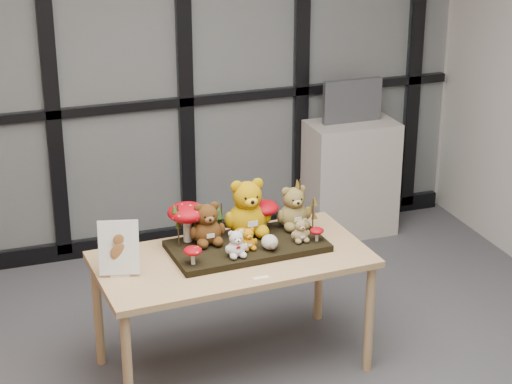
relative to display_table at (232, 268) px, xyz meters
name	(u,v)px	position (x,y,z in m)	size (l,w,h in m)	color
room_shell	(235,122)	(-0.23, -0.78, 1.07)	(5.00, 5.00, 5.00)	#B4B1AA
glass_partition	(118,54)	(-0.23, 1.69, 0.81)	(4.90, 0.06, 2.78)	#2D383F
display_table	(232,268)	(0.00, 0.00, 0.00)	(1.48, 0.80, 0.68)	tan
diorama_tray	(247,246)	(0.11, 0.06, 0.09)	(0.83, 0.42, 0.04)	black
bear_pooh_yellow	(247,204)	(0.15, 0.18, 0.28)	(0.27, 0.24, 0.35)	#B78405
bear_brown_medium	(207,221)	(-0.10, 0.13, 0.23)	(0.20, 0.18, 0.26)	#4F2C10
bear_tan_back	(293,205)	(0.42, 0.18, 0.24)	(0.20, 0.19, 0.27)	olive
bear_small_yellow	(248,237)	(0.08, -0.01, 0.17)	(0.10, 0.09, 0.13)	orange
bear_white_bow	(236,242)	(0.00, -0.07, 0.18)	(0.12, 0.11, 0.16)	silver
bear_beige_small	(300,229)	(0.38, -0.01, 0.18)	(0.11, 0.10, 0.14)	#947C4E
plush_cream_hedgehog	(270,241)	(0.19, -0.05, 0.15)	(0.07, 0.06, 0.09)	beige
mushroom_back_left	(187,221)	(-0.19, 0.19, 0.22)	(0.21, 0.21, 0.24)	#95040D
mushroom_back_right	(264,214)	(0.25, 0.20, 0.20)	(0.17, 0.17, 0.19)	#95040D
mushroom_front_left	(193,255)	(-0.24, -0.09, 0.16)	(0.10, 0.10, 0.11)	#95040D
mushroom_front_right	(317,234)	(0.47, -0.04, 0.15)	(0.08, 0.08, 0.08)	#95040D
sprig_green_far_left	(178,225)	(-0.25, 0.15, 0.22)	(0.05, 0.05, 0.24)	#17360C
sprig_green_mid_left	(193,221)	(-0.16, 0.20, 0.21)	(0.05, 0.05, 0.22)	#17360C
sprig_dry_far_right	(300,203)	(0.45, 0.17, 0.25)	(0.05, 0.05, 0.29)	brown
sprig_dry_mid_right	(313,216)	(0.49, 0.06, 0.21)	(0.05, 0.05, 0.21)	brown
sprig_green_centre	(222,219)	(0.01, 0.22, 0.20)	(0.05, 0.05, 0.18)	#17360C
sign_holder	(119,251)	(-0.60, -0.01, 0.20)	(0.21, 0.11, 0.29)	silver
label_card	(261,278)	(0.06, -0.29, 0.07)	(0.08, 0.03, 0.00)	white
cabinet	(350,178)	(1.38, 1.47, -0.19)	(0.63, 0.37, 0.84)	#B1A69D
monitor	(352,101)	(1.38, 1.49, 0.39)	(0.44, 0.05, 0.31)	#46484E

